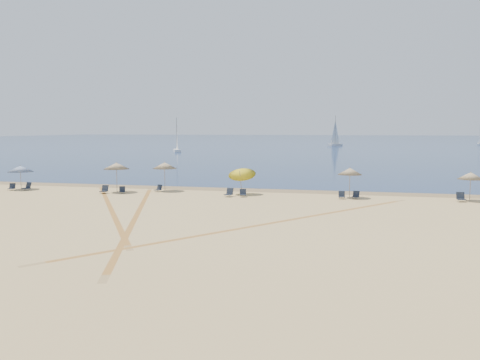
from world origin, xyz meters
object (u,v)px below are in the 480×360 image
(chair_0, at_px, (12,187))
(chair_5, at_px, (229,193))
(umbrella_0, at_px, (20,169))
(umbrella_1, at_px, (116,166))
(umbrella_4, at_px, (350,171))
(umbrella_5, at_px, (471,176))
(sailboat_2, at_px, (479,139))
(sailboat_1, at_px, (335,137))
(chair_2, at_px, (104,190))
(chair_6, at_px, (243,193))
(umbrella_2, at_px, (165,166))
(chair_4, at_px, (159,189))
(chair_7, at_px, (342,195))
(sailboat_0, at_px, (177,141))
(chair_3, at_px, (122,190))
(chair_9, at_px, (461,197))
(umbrella_3, at_px, (242,172))
(chair_1, at_px, (27,187))
(chair_8, at_px, (356,195))

(chair_0, distance_m, chair_5, 20.30)
(umbrella_0, relative_size, umbrella_1, 0.86)
(umbrella_4, relative_size, umbrella_5, 1.09)
(sailboat_2, bearing_deg, umbrella_5, -89.54)
(sailboat_1, bearing_deg, chair_2, -67.19)
(umbrella_1, bearing_deg, chair_6, -1.99)
(chair_5, bearing_deg, sailboat_1, 101.53)
(umbrella_2, xyz_separation_m, chair_0, (-13.72, -2.77, -2.01))
(umbrella_0, xyz_separation_m, chair_4, (12.98, 1.37, -1.63))
(sailboat_2, bearing_deg, umbrella_1, -99.56)
(chair_5, distance_m, chair_7, 9.12)
(chair_0, xyz_separation_m, sailboat_0, (-12.26, 75.67, 2.21))
(chair_3, distance_m, chair_6, 10.68)
(chair_9, bearing_deg, umbrella_5, 32.85)
(chair_9, relative_size, sailboat_2, 0.11)
(umbrella_3, xyz_separation_m, umbrella_4, (8.96, 0.00, 0.20))
(sailboat_0, bearing_deg, umbrella_1, -99.09)
(umbrella_3, distance_m, chair_6, 2.22)
(umbrella_0, distance_m, chair_7, 29.06)
(chair_4, height_order, sailboat_1, sailboat_1)
(umbrella_0, bearing_deg, sailboat_2, 64.68)
(chair_9, bearing_deg, umbrella_0, 175.75)
(umbrella_3, xyz_separation_m, chair_4, (-7.65, 0.17, -1.68))
(umbrella_1, distance_m, chair_5, 10.59)
(chair_0, height_order, sailboat_0, sailboat_0)
(umbrella_5, distance_m, chair_1, 37.80)
(chair_2, xyz_separation_m, chair_7, (20.16, 1.23, -0.04))
(umbrella_0, relative_size, umbrella_5, 1.00)
(umbrella_2, height_order, sailboat_2, sailboat_2)
(umbrella_4, height_order, chair_8, umbrella_4)
(chair_0, distance_m, chair_4, 13.53)
(chair_2, bearing_deg, chair_7, 1.64)
(umbrella_4, height_order, chair_5, umbrella_4)
(umbrella_0, bearing_deg, chair_4, 6.02)
(umbrella_2, bearing_deg, sailboat_1, 85.70)
(chair_2, xyz_separation_m, sailboat_2, (62.22, 151.00, 1.86))
(umbrella_3, relative_size, chair_3, 3.64)
(chair_1, bearing_deg, chair_5, 16.93)
(chair_7, relative_size, chair_8, 0.90)
(umbrella_5, xyz_separation_m, chair_6, (-17.66, -1.74, -1.67))
(sailboat_1, bearing_deg, chair_3, -66.52)
(chair_8, bearing_deg, chair_3, -162.32)
(chair_0, distance_m, chair_7, 29.41)
(chair_9, bearing_deg, sailboat_0, 118.71)
(sailboat_1, bearing_deg, umbrella_4, -57.77)
(sailboat_2, bearing_deg, umbrella_2, -98.53)
(umbrella_1, bearing_deg, chair_4, 18.78)
(umbrella_1, relative_size, chair_8, 3.73)
(umbrella_1, relative_size, chair_4, 3.58)
(umbrella_1, xyz_separation_m, umbrella_2, (3.80, 1.78, -0.03))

